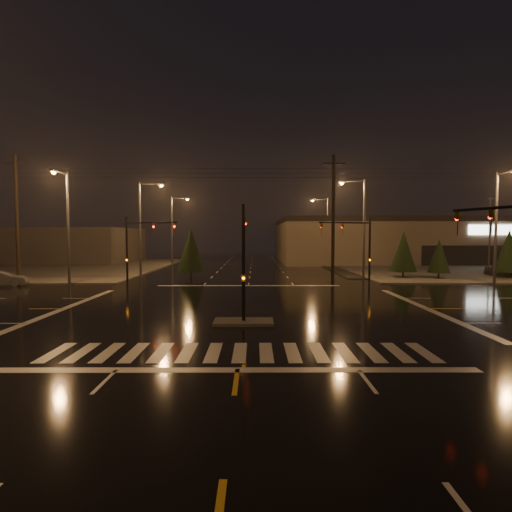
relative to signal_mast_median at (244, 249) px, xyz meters
The scene contains 26 objects.
ground 4.85m from the signal_mast_median, 90.00° to the left, with size 140.00×140.00×0.00m, color black.
sidewalk_ne 44.80m from the signal_mast_median, 47.79° to the left, with size 36.00×36.00×0.12m, color #403E39.
sidewalk_nw 44.80m from the signal_mast_median, 132.21° to the left, with size 36.00×36.00×0.12m, color #403E39.
median_island 3.79m from the signal_mast_median, 90.00° to the right, with size 3.00×1.60×0.15m, color #403E39.
crosswalk 7.01m from the signal_mast_median, 90.00° to the right, with size 15.00×2.60×0.01m, color beige.
stop_bar_near 8.77m from the signal_mast_median, 90.00° to the right, with size 16.00×0.50×0.01m, color beige.
stop_bar_far 14.56m from the signal_mast_median, 90.00° to the left, with size 16.00×0.50×0.01m, color beige.
retail_building 60.26m from the signal_mast_median, 54.49° to the left, with size 60.20×28.30×7.20m.
commercial_block 57.07m from the signal_mast_median, 127.83° to the left, with size 30.00×18.00×5.60m, color #3D3836.
signal_mast_median is the anchor object (origin of this frame).
signal_mast_ne 16.27m from the signal_mast_median, 54.28° to the left, with size 4.84×1.86×6.00m.
signal_mast_nw 16.27m from the signal_mast_median, 125.72° to the left, with size 4.84×1.86×6.00m.
streetlight_1 23.94m from the signal_mast_median, 117.96° to the left, with size 2.77×0.32×10.00m.
streetlight_2 38.78m from the signal_mast_median, 106.79° to the left, with size 2.77×0.32×10.00m.
streetlight_3 22.20m from the signal_mast_median, 59.61° to the left, with size 2.77×0.32×10.00m.
streetlight_4 40.69m from the signal_mast_median, 74.03° to the left, with size 2.77×0.32×10.00m.
streetlight_5 21.53m from the signal_mast_median, 138.30° to the left, with size 0.32×2.77×10.00m.
streetlight_6 26.29m from the signal_mast_median, 32.94° to the left, with size 0.32×2.77×10.00m.
utility_pole_0 27.95m from the signal_mast_median, 142.19° to the left, with size 2.20×0.32×12.00m.
utility_pole_1 19.00m from the signal_mast_median, 64.89° to the left, with size 2.20×0.32×12.00m.
conifer_0 25.89m from the signal_mast_median, 51.92° to the left, with size 2.67×2.67×4.87m.
conifer_1 27.09m from the signal_mast_median, 45.05° to the left, with size 2.14×2.14×4.05m.
conifer_2 32.98m from the signal_mast_median, 36.59° to the left, with size 2.75×2.75×5.00m.
conifer_3 21.13m from the signal_mast_median, 106.64° to the left, with size 2.86×2.86×5.16m.
car_parked 34.47m from the signal_mast_median, 37.71° to the left, with size 1.70×4.22×1.44m, color black.
car_crossing 25.46m from the signal_mast_median, 147.71° to the left, with size 1.39×4.00×1.32m, color #53565A.
Camera 1 is at (0.58, -23.94, 4.45)m, focal length 28.00 mm.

